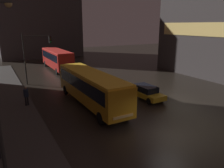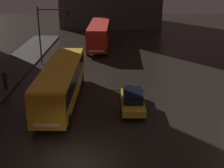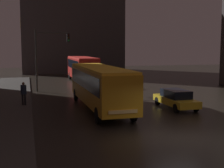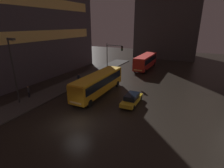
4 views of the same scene
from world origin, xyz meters
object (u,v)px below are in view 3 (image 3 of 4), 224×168
at_px(bus_far, 82,67).
at_px(pedestrian_near, 24,91).
at_px(car_taxi, 176,99).
at_px(bus_near, 100,83).
at_px(traffic_light_main, 48,50).

relative_size(bus_far, pedestrian_near, 6.15).
bearing_deg(car_taxi, pedestrian_near, -18.25).
bearing_deg(bus_near, car_taxi, 169.12).
height_order(bus_far, pedestrian_near, bus_far).
xyz_separation_m(bus_far, traffic_light_main, (-4.87, -7.70, 2.28)).
bearing_deg(bus_near, traffic_light_main, -74.75).
relative_size(bus_far, traffic_light_main, 1.71).
height_order(bus_near, bus_far, bus_far).
relative_size(bus_near, pedestrian_near, 6.48).
bearing_deg(bus_far, bus_near, 84.49).
distance_m(car_taxi, pedestrian_near, 11.57).
xyz_separation_m(car_taxi, pedestrian_near, (-11.03, 3.46, 0.51)).
bearing_deg(traffic_light_main, car_taxi, -53.90).
distance_m(car_taxi, traffic_light_main, 15.02).
bearing_deg(bus_far, car_taxi, 101.17).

